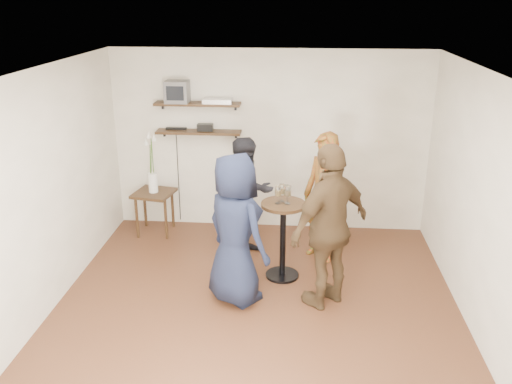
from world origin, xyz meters
TOP-DOWN VIEW (x-y plane):
  - room at (0.00, 0.00)m, footprint 4.58×5.08m
  - shelf_upper at (-1.00, 2.38)m, footprint 1.20×0.25m
  - shelf_lower at (-1.00, 2.38)m, footprint 1.20×0.25m
  - crt_monitor at (-1.28, 2.38)m, footprint 0.32×0.30m
  - dvd_deck at (-0.71, 2.38)m, footprint 0.40×0.24m
  - radio at (-0.90, 2.38)m, footprint 0.22×0.10m
  - power_strip at (-1.33, 2.42)m, footprint 0.30×0.05m
  - side_table at (-1.63, 2.11)m, footprint 0.61×0.61m
  - vase_lilies at (-1.63, 2.10)m, footprint 0.19×0.19m
  - drinks_table at (0.26, 0.94)m, footprint 0.53×0.53m
  - wine_glass_fl at (0.19, 0.92)m, footprint 0.07×0.07m
  - wine_glass_fr at (0.31, 0.92)m, footprint 0.07×0.07m
  - wine_glass_bl at (0.24, 1.00)m, footprint 0.07×0.07m
  - wine_glass_br at (0.30, 0.94)m, footprint 0.07×0.07m
  - person_plaid at (0.76, 1.51)m, footprint 0.73×0.71m
  - person_dark at (-0.23, 1.52)m, footprint 0.99×0.96m
  - person_navy at (-0.24, 0.37)m, footprint 1.00×0.97m
  - person_brown at (0.78, 0.38)m, footprint 1.10×1.08m

SIDE VIEW (x-z plane):
  - side_table at x=-1.63m, z-range 0.21..0.84m
  - drinks_table at x=0.26m, z-range 0.14..1.11m
  - person_dark at x=-0.23m, z-range 0.00..1.60m
  - person_plaid at x=0.76m, z-range 0.00..1.69m
  - person_navy at x=-0.24m, z-range 0.00..1.73m
  - vase_lilies at x=-1.63m, z-range 0.46..1.38m
  - person_brown at x=0.78m, z-range 0.00..1.86m
  - wine_glass_bl at x=0.24m, z-range 1.01..1.22m
  - wine_glass_fl at x=0.19m, z-range 1.01..1.22m
  - wine_glass_br at x=0.30m, z-range 1.01..1.23m
  - wine_glass_fr at x=0.31m, z-range 1.01..1.24m
  - room at x=0.00m, z-range -0.04..2.64m
  - shelf_lower at x=-1.00m, z-range 1.43..1.47m
  - power_strip at x=-1.33m, z-range 1.47..1.50m
  - radio at x=-0.90m, z-range 1.47..1.57m
  - shelf_upper at x=-1.00m, z-range 1.83..1.87m
  - dvd_deck at x=-0.71m, z-range 1.87..1.93m
  - crt_monitor at x=-1.28m, z-range 1.87..2.17m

